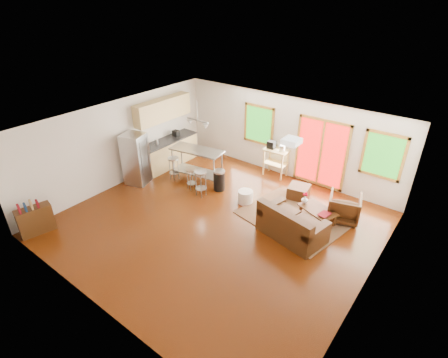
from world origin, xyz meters
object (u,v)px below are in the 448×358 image
Objects in this scene: island at (197,159)px; armchair at (344,206)px; kitchen_cart at (276,153)px; refrigerator at (136,159)px; ottoman at (299,192)px; coffee_table at (318,211)px; rug at (292,218)px; loveseat at (291,225)px.

armchair is at bearing 8.84° from island.
kitchen_cart is (1.80, 1.75, 0.07)m from island.
refrigerator is (-5.85, -1.97, 0.40)m from armchair.
ottoman is at bearing -27.53° from armchair.
ottoman is 1.61m from kitchen_cart.
rug is at bearing -153.58° from coffee_table.
rug is at bearing 20.12° from armchair.
refrigerator is 1.86m from island.
coffee_table reaches higher than rug.
coffee_table is 5.57m from refrigerator.
rug is 4.48× the size of ottoman.
island reaches higher than loveseat.
refrigerator reaches higher than loveseat.
armchair is at bearing 0.85° from refrigerator.
kitchen_cart reaches higher than ottoman.
kitchen_cart is (3.15, 3.02, -0.02)m from refrigerator.
refrigerator reaches higher than armchair.
refrigerator reaches higher than ottoman.
island is (-3.45, 0.09, 0.71)m from rug.
kitchen_cart is (-2.20, 1.57, 0.46)m from coffee_table.
refrigerator is at bearing -136.94° from island.
coffee_table is 0.73m from armchair.
ottoman is (-1.43, 0.27, -0.21)m from armchair.
kitchen_cart reaches higher than coffee_table.
rug is 3.16× the size of armchair.
loveseat is 1.69m from armchair.
coffee_table is at bearing 26.42° from rug.
coffee_table is at bearing 2.58° from island.
kitchen_cart reaches higher than armchair.
ottoman is at bearing 122.33° from loveseat.
refrigerator is 4.36m from kitchen_cart.
refrigerator is at bearing -166.29° from rug.
loveseat is (0.31, -0.72, 0.32)m from rug.
ottoman is 4.99m from refrigerator.
refrigerator reaches higher than kitchen_cart.
island is (-3.07, -0.97, 0.53)m from ottoman.
loveseat reaches higher than armchair.
loveseat is at bearing -68.98° from ottoman.
rug is 5.01m from refrigerator.
refrigerator is (-4.42, -2.23, 0.62)m from ottoman.
coffee_table is 1.92× the size of ottoman.
rug is 1.47× the size of island.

